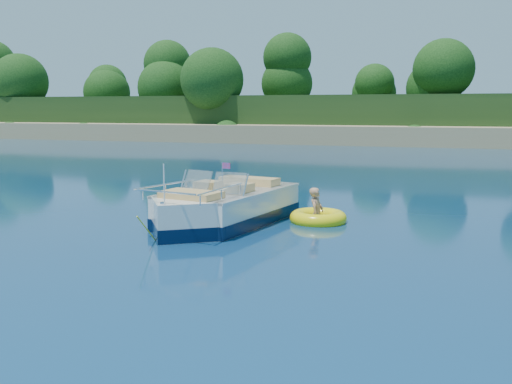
% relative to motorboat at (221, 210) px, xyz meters
% --- Properties ---
extents(ground, '(160.00, 160.00, 0.00)m').
position_rel_motorboat_xyz_m(ground, '(2.19, -3.01, -0.38)').
color(ground, '#092144').
rests_on(ground, ground).
extents(shoreline, '(170.00, 59.00, 6.00)m').
position_rel_motorboat_xyz_m(shoreline, '(2.19, 60.76, 0.60)').
color(shoreline, '#9E8A5B').
rests_on(shoreline, ground).
extents(treeline, '(150.00, 7.12, 8.19)m').
position_rel_motorboat_xyz_m(treeline, '(2.23, 38.00, 5.17)').
color(treeline, black).
rests_on(treeline, ground).
extents(motorboat, '(2.79, 5.83, 1.96)m').
position_rel_motorboat_xyz_m(motorboat, '(0.00, 0.00, 0.00)').
color(motorboat, white).
rests_on(motorboat, ground).
extents(tow_tube, '(1.93, 1.93, 0.39)m').
position_rel_motorboat_xyz_m(tow_tube, '(2.22, 1.14, -0.28)').
color(tow_tube, yellow).
rests_on(tow_tube, ground).
extents(boy, '(0.39, 0.77, 1.48)m').
position_rel_motorboat_xyz_m(boy, '(2.18, 1.16, -0.38)').
color(boy, tan).
rests_on(boy, ground).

